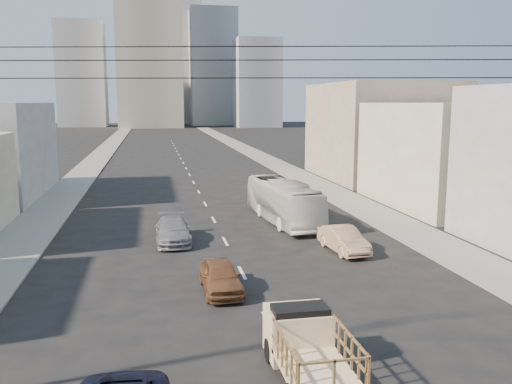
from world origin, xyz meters
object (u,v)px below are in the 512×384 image
object	(u,v)px
sedan_brown	(221,277)
flatbed_pickup	(308,343)
city_bus	(283,201)
sedan_grey	(173,230)
sedan_tan	(343,240)

from	to	relation	value
sedan_brown	flatbed_pickup	bearing A→B (deg)	-79.82
flatbed_pickup	city_bus	bearing A→B (deg)	78.20
sedan_grey	sedan_tan	bearing A→B (deg)	-23.23
flatbed_pickup	sedan_brown	world-z (taller)	flatbed_pickup
sedan_brown	city_bus	bearing A→B (deg)	64.30
flatbed_pickup	sedan_tan	xyz separation A→B (m)	(5.78, 12.85, -0.42)
city_bus	sedan_brown	xyz separation A→B (m)	(-5.91, -12.94, -0.74)
sedan_brown	sedan_grey	world-z (taller)	sedan_grey
sedan_tan	sedan_grey	xyz separation A→B (m)	(-9.03, 3.81, 0.02)
sedan_tan	sedan_grey	distance (m)	9.81
flatbed_pickup	sedan_brown	bearing A→B (deg)	101.32
flatbed_pickup	sedan_grey	distance (m)	16.99
city_bus	sedan_brown	world-z (taller)	city_bus
sedan_brown	sedan_tan	size ratio (longest dim) A/B	0.96
sedan_tan	sedan_grey	bearing A→B (deg)	151.80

